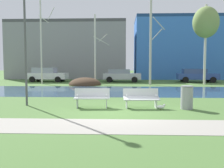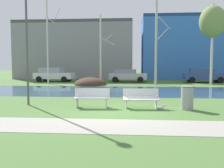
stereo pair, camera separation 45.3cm
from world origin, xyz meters
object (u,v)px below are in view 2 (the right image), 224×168
at_px(bench_left, 92,97).
at_px(parked_van_nearest_white, 53,74).
at_px(bench_right, 141,98).
at_px(trash_bin, 187,97).
at_px(streetlamp, 26,19).
at_px(parked_sedan_second_silver, 128,75).
at_px(seagull, 161,107).
at_px(parked_hatch_third_blue, 203,75).

relative_size(bench_left, parked_van_nearest_white, 0.37).
xyz_separation_m(bench_right, parked_van_nearest_white, (-9.37, 16.90, 0.36)).
relative_size(bench_right, trash_bin, 1.60).
distance_m(streetlamp, parked_sedan_second_silver, 17.32).
bearing_deg(bench_right, parked_sedan_second_silver, 93.16).
height_order(seagull, streetlamp, streetlamp).
bearing_deg(parked_sedan_second_silver, parked_van_nearest_white, -179.88).
relative_size(bench_right, streetlamp, 0.26).
xyz_separation_m(seagull, streetlamp, (-6.26, 0.91, 3.98)).
height_order(trash_bin, parked_hatch_third_blue, parked_hatch_third_blue).
bearing_deg(trash_bin, parked_hatch_third_blue, 72.72).
bearing_deg(seagull, streetlamp, 171.72).
bearing_deg(parked_van_nearest_white, trash_bin, -56.38).
xyz_separation_m(bench_right, parked_hatch_third_blue, (7.29, 16.89, 0.31)).
height_order(bench_left, parked_van_nearest_white, parked_van_nearest_white).
distance_m(seagull, parked_van_nearest_white, 20.09).
height_order(trash_bin, seagull, trash_bin).
bearing_deg(streetlamp, parked_van_nearest_white, 103.56).
relative_size(seagull, parked_hatch_third_blue, 0.09).
bearing_deg(bench_left, bench_right, 0.00).
relative_size(trash_bin, streetlamp, 0.16).
bearing_deg(parked_sedan_second_silver, bench_right, -86.84).
bearing_deg(parked_hatch_third_blue, streetlamp, -127.82).
bearing_deg(parked_hatch_third_blue, parked_sedan_second_silver, 179.85).
xyz_separation_m(bench_left, bench_right, (2.22, 0.00, 0.00)).
bearing_deg(parked_sedan_second_silver, streetlamp, -105.29).
height_order(parked_van_nearest_white, parked_hatch_third_blue, parked_van_nearest_white).
relative_size(bench_right, parked_van_nearest_white, 0.37).
xyz_separation_m(bench_right, trash_bin, (1.98, -0.17, 0.06)).
distance_m(parked_van_nearest_white, parked_sedan_second_silver, 8.43).
relative_size(bench_right, parked_hatch_third_blue, 0.37).
xyz_separation_m(trash_bin, seagull, (-1.15, -0.22, -0.40)).
distance_m(bench_left, parked_hatch_third_blue, 19.39).
height_order(bench_right, seagull, bench_right).
distance_m(seagull, parked_sedan_second_silver, 17.41).
distance_m(trash_bin, seagull, 1.23).
relative_size(bench_right, seagull, 3.92).
distance_m(bench_right, parked_sedan_second_silver, 16.94).
bearing_deg(streetlamp, trash_bin, -5.34).
distance_m(bench_right, trash_bin, 1.99).
bearing_deg(streetlamp, bench_right, -5.51).
height_order(seagull, parked_sedan_second_silver, parked_sedan_second_silver).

